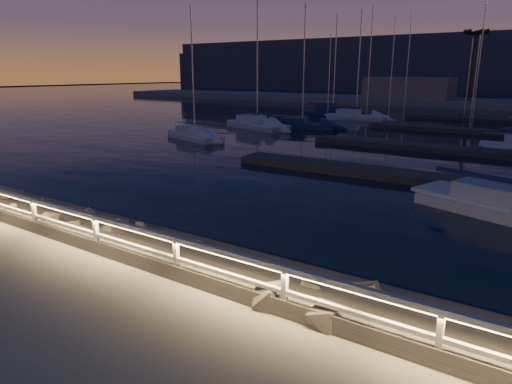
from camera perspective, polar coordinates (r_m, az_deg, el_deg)
ground at (r=10.19m, az=-1.42°, el=-13.41°), size 400.00×400.00×0.00m
harbor_water at (r=39.30m, az=26.18°, el=4.82°), size 400.00×440.00×0.60m
guard_rail at (r=9.89m, az=-1.78°, el=-9.35°), size 44.11×0.12×1.06m
riprap at (r=12.53m, az=-5.16°, el=-8.99°), size 33.28×2.88×1.38m
floating_docks at (r=40.48m, az=26.54°, el=5.84°), size 22.00×36.00×0.40m
palm_left at (r=80.57m, az=25.83°, el=17.18°), size 3.00×3.00×11.20m
distant_hills at (r=143.62m, az=23.85°, el=13.55°), size 230.00×37.50×18.00m
sailboat_a at (r=38.35m, az=-7.79°, el=7.14°), size 6.39×3.45×10.56m
sailboat_e at (r=45.32m, az=-0.01°, el=8.51°), size 7.85×4.27×12.96m
sailboat_i at (r=54.97m, az=12.20°, el=9.27°), size 7.30×2.97×12.16m
sailboat_j at (r=45.40m, az=5.58°, el=8.39°), size 7.05×3.84×11.58m
sailboat_m at (r=60.75m, az=9.41°, el=9.91°), size 7.51×4.46×12.46m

